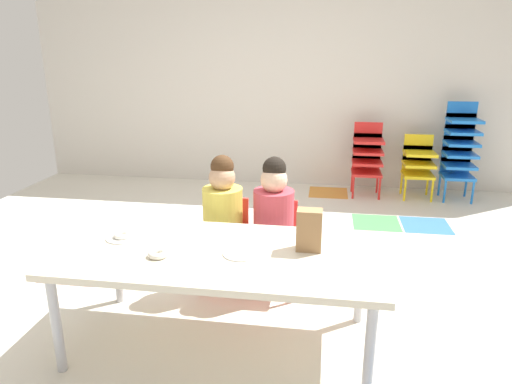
# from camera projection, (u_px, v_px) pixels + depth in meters

# --- Properties ---
(ground_plane) EXTENTS (6.17, 5.24, 0.02)m
(ground_plane) POSITION_uv_depth(u_px,v_px,m) (262.00, 286.00, 3.20)
(ground_plane) COLOR silver
(back_wall) EXTENTS (6.17, 0.10, 2.60)m
(back_wall) POSITION_uv_depth(u_px,v_px,m) (294.00, 74.00, 5.29)
(back_wall) COLOR beige
(back_wall) RESTS_ON ground_plane
(craft_table) EXTENTS (1.67, 0.80, 0.56)m
(craft_table) POSITION_uv_depth(u_px,v_px,m) (220.00, 259.00, 2.41)
(craft_table) COLOR beige
(craft_table) RESTS_ON ground_plane
(seated_child_near_camera) EXTENTS (0.33, 0.33, 0.92)m
(seated_child_near_camera) POSITION_uv_depth(u_px,v_px,m) (223.00, 211.00, 3.01)
(seated_child_near_camera) COLOR red
(seated_child_near_camera) RESTS_ON ground_plane
(seated_child_middle_seat) EXTENTS (0.34, 0.34, 0.92)m
(seated_child_middle_seat) POSITION_uv_depth(u_px,v_px,m) (274.00, 213.00, 2.96)
(seated_child_middle_seat) COLOR red
(seated_child_middle_seat) RESTS_ON ground_plane
(kid_chair_red_stack) EXTENTS (0.32, 0.30, 0.80)m
(kid_chair_red_stack) POSITION_uv_depth(u_px,v_px,m) (367.00, 155.00, 5.06)
(kid_chair_red_stack) COLOR red
(kid_chair_red_stack) RESTS_ON ground_plane
(kid_chair_yellow_stack) EXTENTS (0.32, 0.30, 0.68)m
(kid_chair_yellow_stack) POSITION_uv_depth(u_px,v_px,m) (418.00, 162.00, 4.99)
(kid_chair_yellow_stack) COLOR yellow
(kid_chair_yellow_stack) RESTS_ON ground_plane
(kid_chair_blue_stack) EXTENTS (0.32, 0.30, 1.04)m
(kid_chair_blue_stack) POSITION_uv_depth(u_px,v_px,m) (460.00, 147.00, 4.88)
(kid_chair_blue_stack) COLOR blue
(kid_chair_blue_stack) RESTS_ON ground_plane
(paper_bag_brown) EXTENTS (0.13, 0.09, 0.22)m
(paper_bag_brown) POSITION_uv_depth(u_px,v_px,m) (309.00, 230.00, 2.37)
(paper_bag_brown) COLOR #9E754C
(paper_bag_brown) RESTS_ON craft_table
(paper_plate_near_edge) EXTENTS (0.18, 0.18, 0.01)m
(paper_plate_near_edge) POSITION_uv_depth(u_px,v_px,m) (123.00, 238.00, 2.55)
(paper_plate_near_edge) COLOR white
(paper_plate_near_edge) RESTS_ON craft_table
(paper_plate_center_table) EXTENTS (0.18, 0.18, 0.01)m
(paper_plate_center_table) POSITION_uv_depth(u_px,v_px,m) (241.00, 254.00, 2.35)
(paper_plate_center_table) COLOR white
(paper_plate_center_table) RESTS_ON craft_table
(donut_powdered_on_plate) EXTENTS (0.10, 0.10, 0.03)m
(donut_powdered_on_plate) POSITION_uv_depth(u_px,v_px,m) (123.00, 235.00, 2.54)
(donut_powdered_on_plate) COLOR white
(donut_powdered_on_plate) RESTS_ON craft_table
(donut_powdered_loose) EXTENTS (0.10, 0.10, 0.03)m
(donut_powdered_loose) POSITION_uv_depth(u_px,v_px,m) (158.00, 254.00, 2.32)
(donut_powdered_loose) COLOR white
(donut_powdered_loose) RESTS_ON craft_table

